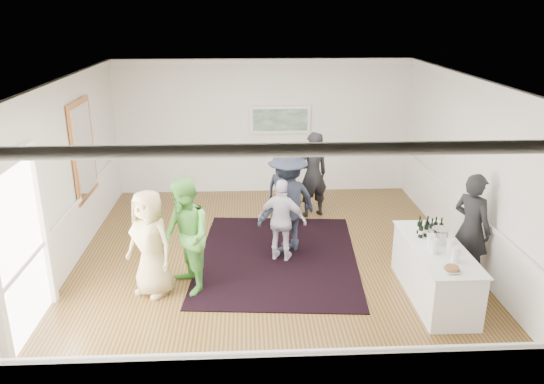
{
  "coord_description": "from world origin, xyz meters",
  "views": [
    {
      "loc": [
        -0.41,
        -8.45,
        4.32
      ],
      "look_at": [
        0.02,
        0.2,
        1.28
      ],
      "focal_mm": 35.0,
      "sensor_mm": 36.0,
      "label": 1
    }
  ],
  "objects_px": {
    "guest_green": "(185,237)",
    "ice_bucket": "(440,236)",
    "guest_tan": "(150,243)",
    "bartender": "(471,229)",
    "nut_bowl": "(452,269)",
    "guest_dark_b": "(313,175)",
    "guest_dark_a": "(288,202)",
    "guest_lilac": "(282,221)",
    "serving_table": "(434,271)",
    "guest_navy": "(284,190)"
  },
  "relations": [
    {
      "from": "serving_table",
      "to": "nut_bowl",
      "type": "xyz_separation_m",
      "value": [
        -0.08,
        -0.81,
        0.46
      ]
    },
    {
      "from": "bartender",
      "to": "guest_green",
      "type": "distance_m",
      "value": 4.58
    },
    {
      "from": "guest_tan",
      "to": "guest_green",
      "type": "height_order",
      "value": "guest_green"
    },
    {
      "from": "guest_navy",
      "to": "nut_bowl",
      "type": "bearing_deg",
      "value": 145.19
    },
    {
      "from": "guest_tan",
      "to": "guest_dark_b",
      "type": "relative_size",
      "value": 0.93
    },
    {
      "from": "bartender",
      "to": "nut_bowl",
      "type": "distance_m",
      "value": 1.53
    },
    {
      "from": "serving_table",
      "to": "guest_tan",
      "type": "distance_m",
      "value": 4.43
    },
    {
      "from": "guest_navy",
      "to": "ice_bucket",
      "type": "distance_m",
      "value": 3.68
    },
    {
      "from": "bartender",
      "to": "guest_navy",
      "type": "height_order",
      "value": "bartender"
    },
    {
      "from": "guest_tan",
      "to": "guest_dark_a",
      "type": "height_order",
      "value": "guest_dark_a"
    },
    {
      "from": "guest_green",
      "to": "nut_bowl",
      "type": "height_order",
      "value": "guest_green"
    },
    {
      "from": "serving_table",
      "to": "nut_bowl",
      "type": "bearing_deg",
      "value": -95.78
    },
    {
      "from": "guest_navy",
      "to": "ice_bucket",
      "type": "height_order",
      "value": "guest_navy"
    },
    {
      "from": "guest_green",
      "to": "ice_bucket",
      "type": "xyz_separation_m",
      "value": [
        3.93,
        -0.27,
        0.04
      ]
    },
    {
      "from": "bartender",
      "to": "guest_dark_a",
      "type": "distance_m",
      "value": 3.16
    },
    {
      "from": "guest_green",
      "to": "guest_dark_b",
      "type": "height_order",
      "value": "guest_green"
    },
    {
      "from": "serving_table",
      "to": "guest_lilac",
      "type": "xyz_separation_m",
      "value": [
        -2.28,
        1.41,
        0.32
      ]
    },
    {
      "from": "guest_tan",
      "to": "nut_bowl",
      "type": "xyz_separation_m",
      "value": [
        4.32,
        -1.14,
        0.03
      ]
    },
    {
      "from": "bartender",
      "to": "ice_bucket",
      "type": "bearing_deg",
      "value": 88.04
    },
    {
      "from": "guest_lilac",
      "to": "guest_dark_a",
      "type": "bearing_deg",
      "value": -89.2
    },
    {
      "from": "guest_dark_a",
      "to": "ice_bucket",
      "type": "relative_size",
      "value": 7.43
    },
    {
      "from": "bartender",
      "to": "guest_tan",
      "type": "xyz_separation_m",
      "value": [
        -5.12,
        -0.16,
        -0.07
      ]
    },
    {
      "from": "guest_dark_b",
      "to": "serving_table",
      "type": "bearing_deg",
      "value": 92.94
    },
    {
      "from": "serving_table",
      "to": "guest_green",
      "type": "relative_size",
      "value": 1.14
    },
    {
      "from": "guest_dark_b",
      "to": "ice_bucket",
      "type": "xyz_separation_m",
      "value": [
        1.55,
        -3.4,
        0.04
      ]
    },
    {
      "from": "serving_table",
      "to": "guest_dark_a",
      "type": "height_order",
      "value": "guest_dark_a"
    },
    {
      "from": "guest_dark_a",
      "to": "serving_table",
      "type": "bearing_deg",
      "value": 106.86
    },
    {
      "from": "bartender",
      "to": "guest_dark_a",
      "type": "relative_size",
      "value": 0.96
    },
    {
      "from": "bartender",
      "to": "guest_navy",
      "type": "relative_size",
      "value": 1.25
    },
    {
      "from": "guest_navy",
      "to": "serving_table",
      "type": "bearing_deg",
      "value": 152.16
    },
    {
      "from": "bartender",
      "to": "guest_lilac",
      "type": "relative_size",
      "value": 1.24
    },
    {
      "from": "guest_dark_b",
      "to": "guest_navy",
      "type": "height_order",
      "value": "guest_dark_b"
    },
    {
      "from": "guest_dark_a",
      "to": "guest_navy",
      "type": "height_order",
      "value": "guest_dark_a"
    },
    {
      "from": "guest_lilac",
      "to": "guest_dark_b",
      "type": "xyz_separation_m",
      "value": [
        0.8,
        2.1,
        0.18
      ]
    },
    {
      "from": "guest_green",
      "to": "guest_dark_b",
      "type": "bearing_deg",
      "value": 116.2
    },
    {
      "from": "guest_green",
      "to": "guest_lilac",
      "type": "xyz_separation_m",
      "value": [
        1.58,
        1.02,
        -0.18
      ]
    },
    {
      "from": "guest_lilac",
      "to": "nut_bowl",
      "type": "height_order",
      "value": "guest_lilac"
    },
    {
      "from": "nut_bowl",
      "to": "guest_tan",
      "type": "bearing_deg",
      "value": 165.18
    },
    {
      "from": "serving_table",
      "to": "guest_dark_a",
      "type": "distance_m",
      "value": 2.85
    },
    {
      "from": "guest_dark_b",
      "to": "guest_dark_a",
      "type": "bearing_deg",
      "value": 48.8
    },
    {
      "from": "guest_tan",
      "to": "guest_dark_a",
      "type": "bearing_deg",
      "value": 65.69
    },
    {
      "from": "guest_green",
      "to": "nut_bowl",
      "type": "relative_size",
      "value": 8.14
    },
    {
      "from": "guest_tan",
      "to": "bartender",
      "type": "bearing_deg",
      "value": 34.59
    },
    {
      "from": "guest_lilac",
      "to": "guest_dark_b",
      "type": "relative_size",
      "value": 0.81
    },
    {
      "from": "bartender",
      "to": "guest_dark_b",
      "type": "height_order",
      "value": "bartender"
    },
    {
      "from": "guest_tan",
      "to": "guest_navy",
      "type": "bearing_deg",
      "value": 82.98
    },
    {
      "from": "guest_tan",
      "to": "ice_bucket",
      "type": "height_order",
      "value": "guest_tan"
    },
    {
      "from": "guest_green",
      "to": "guest_dark_a",
      "type": "xyz_separation_m",
      "value": [
        1.7,
        1.39,
        0.03
      ]
    },
    {
      "from": "serving_table",
      "to": "guest_lilac",
      "type": "bearing_deg",
      "value": 148.21
    },
    {
      "from": "guest_tan",
      "to": "guest_dark_a",
      "type": "relative_size",
      "value": 0.89
    }
  ]
}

